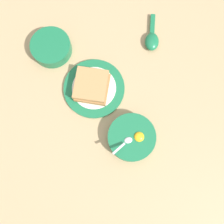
# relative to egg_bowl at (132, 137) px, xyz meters

# --- Properties ---
(ground_plane) EXTENTS (3.00, 3.00, 0.00)m
(ground_plane) POSITION_rel_egg_bowl_xyz_m (0.08, -0.17, -0.02)
(ground_plane) COLOR tan
(egg_bowl) EXTENTS (0.15, 0.15, 0.08)m
(egg_bowl) POSITION_rel_egg_bowl_xyz_m (0.00, 0.00, 0.00)
(egg_bowl) COLOR #196B42
(egg_bowl) RESTS_ON ground_plane
(toast_plate) EXTENTS (0.21, 0.21, 0.01)m
(toast_plate) POSITION_rel_egg_bowl_xyz_m (0.08, -0.20, -0.02)
(toast_plate) COLOR #196B42
(toast_plate) RESTS_ON ground_plane
(toast_sandwich) EXTENTS (0.14, 0.15, 0.04)m
(toast_sandwich) POSITION_rel_egg_bowl_xyz_m (0.08, -0.20, 0.00)
(toast_sandwich) COLOR #9E7042
(toast_sandwich) RESTS_ON toast_plate
(soup_spoon) EXTENTS (0.08, 0.15, 0.03)m
(soup_spoon) POSITION_rel_egg_bowl_xyz_m (-0.17, -0.32, -0.01)
(soup_spoon) COLOR #196B42
(soup_spoon) RESTS_ON ground_plane
(congee_bowl) EXTENTS (0.14, 0.14, 0.04)m
(congee_bowl) POSITION_rel_egg_bowl_xyz_m (0.18, -0.37, -0.00)
(congee_bowl) COLOR #196B42
(congee_bowl) RESTS_ON ground_plane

